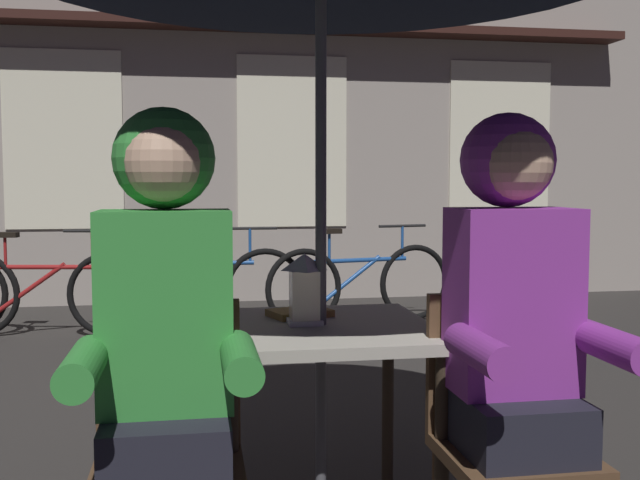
% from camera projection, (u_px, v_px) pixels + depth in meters
% --- Properties ---
extents(cafe_table, '(0.72, 0.72, 0.74)m').
position_uv_depth(cafe_table, '(321.00, 355.00, 2.44)').
color(cafe_table, '#B2AD9E').
rests_on(cafe_table, ground_plane).
extents(lantern, '(0.11, 0.11, 0.23)m').
position_uv_depth(lantern, '(304.00, 287.00, 2.43)').
color(lantern, white).
rests_on(lantern, cafe_table).
extents(chair_left, '(0.40, 0.40, 0.87)m').
position_uv_depth(chair_left, '(168.00, 448.00, 2.00)').
color(chair_left, '#513823').
rests_on(chair_left, ground_plane).
extents(chair_right, '(0.40, 0.40, 0.87)m').
position_uv_depth(chair_right, '(505.00, 428.00, 2.17)').
color(chair_right, '#513823').
rests_on(chair_right, ground_plane).
extents(person_left_hooded, '(0.45, 0.56, 1.40)m').
position_uv_depth(person_left_hooded, '(165.00, 321.00, 1.92)').
color(person_left_hooded, black).
rests_on(person_left_hooded, ground_plane).
extents(person_right_hooded, '(0.45, 0.56, 1.40)m').
position_uv_depth(person_right_hooded, '(516.00, 310.00, 2.08)').
color(person_right_hooded, black).
rests_on(person_right_hooded, ground_plane).
extents(bicycle_second, '(1.66, 0.34, 0.84)m').
position_uv_depth(bicycle_second, '(43.00, 292.00, 5.77)').
color(bicycle_second, black).
rests_on(bicycle_second, ground_plane).
extents(bicycle_third, '(1.68, 0.09, 0.84)m').
position_uv_depth(bicycle_third, '(202.00, 288.00, 6.03)').
color(bicycle_third, black).
rests_on(bicycle_third, ground_plane).
extents(bicycle_fourth, '(1.66, 0.37, 0.84)m').
position_uv_depth(bicycle_fourth, '(360.00, 283.00, 6.28)').
color(bicycle_fourth, black).
rests_on(bicycle_fourth, ground_plane).
extents(book, '(0.24, 0.20, 0.02)m').
position_uv_depth(book, '(300.00, 313.00, 2.57)').
color(book, olive).
rests_on(book, cafe_table).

